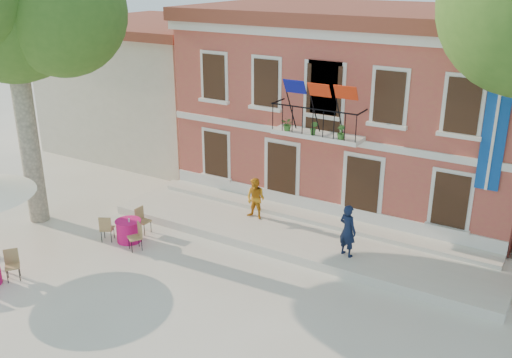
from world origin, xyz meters
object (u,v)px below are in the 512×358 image
object	(u,v)px
plane_tree_west	(9,4)
cafe_table_3	(129,230)
pedestrian_navy	(348,230)
pedestrian_orange	(256,199)

from	to	relation	value
plane_tree_west	cafe_table_3	xyz separation A→B (m)	(4.13, 0.43, -7.35)
plane_tree_west	cafe_table_3	size ratio (longest dim) A/B	5.64
pedestrian_navy	cafe_table_3	xyz separation A→B (m)	(-7.05, -2.43, -0.73)
pedestrian_navy	cafe_table_3	distance (m)	7.50
pedestrian_navy	plane_tree_west	bearing A→B (deg)	33.08
plane_tree_west	cafe_table_3	bearing A→B (deg)	5.90
plane_tree_west	cafe_table_3	distance (m)	8.44
pedestrian_orange	cafe_table_3	xyz separation A→B (m)	(-3.10, -3.35, -0.64)
pedestrian_orange	plane_tree_west	bearing A→B (deg)	-151.42
pedestrian_orange	cafe_table_3	world-z (taller)	pedestrian_orange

